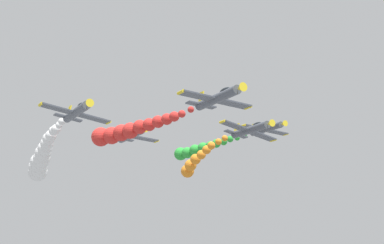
# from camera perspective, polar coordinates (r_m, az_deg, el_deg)

# --- Properties ---
(airplane_lead) EXTENTS (9.56, 10.35, 2.44)m
(airplane_lead) POSITION_cam_1_polar(r_m,az_deg,el_deg) (67.15, 2.61, 2.43)
(airplane_lead) COLOR #474C56
(smoke_trail_lead) EXTENTS (7.37, 21.28, 2.97)m
(smoke_trail_lead) POSITION_cam_1_polar(r_m,az_deg,el_deg) (84.73, -6.76, -0.93)
(smoke_trail_lead) COLOR red
(airplane_left_inner) EXTENTS (9.41, 10.35, 3.06)m
(airplane_left_inner) POSITION_cam_1_polar(r_m,az_deg,el_deg) (85.32, 5.88, -0.76)
(airplane_left_inner) COLOR #474C56
(smoke_trail_left_inner) EXTENTS (3.22, 17.55, 5.17)m
(smoke_trail_left_inner) POSITION_cam_1_polar(r_m,az_deg,el_deg) (101.74, 0.29, -4.02)
(smoke_trail_left_inner) COLOR orange
(airplane_right_inner) EXTENTS (9.50, 10.35, 2.79)m
(airplane_right_inner) POSITION_cam_1_polar(r_m,az_deg,el_deg) (75.30, -11.42, 1.01)
(airplane_right_inner) COLOR #474C56
(smoke_trail_right_inner) EXTENTS (4.15, 24.32, 6.70)m
(smoke_trail_right_inner) POSITION_cam_1_polar(r_m,az_deg,el_deg) (97.85, -14.81, -3.60)
(smoke_trail_right_inner) COLOR white
(airplane_left_outer) EXTENTS (9.55, 10.35, 2.47)m
(airplane_left_outer) POSITION_cam_1_polar(r_m,az_deg,el_deg) (90.41, -6.06, -1.29)
(airplane_left_outer) COLOR #474C56
(airplane_right_outer) EXTENTS (9.56, 10.35, 2.46)m
(airplane_right_outer) POSITION_cam_1_polar(r_m,az_deg,el_deg) (103.48, 7.48, -0.66)
(airplane_right_outer) COLOR #474C56
(smoke_trail_right_outer) EXTENTS (5.38, 22.37, 3.10)m
(smoke_trail_right_outer) POSITION_cam_1_polar(r_m,az_deg,el_deg) (121.28, 0.44, -2.77)
(smoke_trail_right_outer) COLOR green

